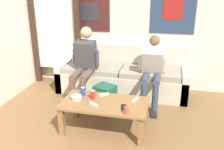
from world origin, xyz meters
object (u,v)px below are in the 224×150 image
(person_seated_teen, at_px, (152,69))
(person_seated_adult, at_px, (84,62))
(game_controller_far_center, at_px, (135,100))
(cell_phone, at_px, (123,107))
(backpack, at_px, (105,97))
(drink_can_red, at_px, (93,95))
(drink_can_blue, at_px, (83,91))
(ceramic_bowl, at_px, (76,97))
(couch, at_px, (122,77))
(game_controller_near_left, at_px, (94,104))
(game_controller_near_right, at_px, (104,94))
(coffee_table, at_px, (105,107))
(pillar_candle, at_px, (126,111))

(person_seated_teen, bearing_deg, person_seated_adult, -178.00)
(game_controller_far_center, relative_size, cell_phone, 1.00)
(backpack, xyz_separation_m, drink_can_red, (-0.02, -0.54, 0.29))
(drink_can_blue, bearing_deg, drink_can_red, -22.28)
(person_seated_teen, relative_size, drink_can_red, 9.05)
(backpack, height_order, drink_can_blue, drink_can_blue)
(person_seated_adult, xyz_separation_m, ceramic_bowl, (0.19, -0.91, -0.21))
(drink_can_blue, bearing_deg, couch, 73.70)
(backpack, distance_m, game_controller_near_left, 0.76)
(game_controller_far_center, bearing_deg, game_controller_near_right, 171.93)
(ceramic_bowl, bearing_deg, person_seated_adult, 101.66)
(person_seated_adult, bearing_deg, game_controller_near_left, -65.24)
(drink_can_blue, distance_m, game_controller_near_right, 0.30)
(game_controller_near_right, distance_m, game_controller_far_center, 0.46)
(drink_can_red, relative_size, game_controller_near_right, 0.98)
(couch, distance_m, game_controller_near_left, 1.45)
(coffee_table, relative_size, ceramic_bowl, 7.26)
(pillar_candle, xyz_separation_m, drink_can_blue, (-0.69, 0.39, 0.02))
(person_seated_teen, xyz_separation_m, cell_phone, (-0.28, -1.04, -0.19))
(coffee_table, height_order, ceramic_bowl, ceramic_bowl)
(cell_phone, bearing_deg, drink_can_blue, 160.40)
(ceramic_bowl, height_order, game_controller_near_right, ceramic_bowl)
(couch, height_order, backpack, couch)
(game_controller_near_right, bearing_deg, ceramic_bowl, -148.22)
(coffee_table, relative_size, person_seated_adult, 0.95)
(backpack, bearing_deg, game_controller_near_left, -86.99)
(person_seated_adult, distance_m, game_controller_near_left, 1.15)
(couch, height_order, pillar_candle, couch)
(person_seated_teen, relative_size, game_controller_near_left, 7.94)
(person_seated_adult, bearing_deg, drink_can_red, -64.06)
(person_seated_adult, height_order, drink_can_blue, person_seated_adult)
(person_seated_adult, distance_m, drink_can_red, 0.96)
(game_controller_near_right, xyz_separation_m, cell_phone, (0.34, -0.30, -0.01))
(ceramic_bowl, xyz_separation_m, game_controller_near_right, (0.34, 0.21, -0.02))
(drink_can_red, xyz_separation_m, cell_phone, (0.46, -0.15, -0.06))
(game_controller_near_right, height_order, game_controller_far_center, same)
(drink_can_red, height_order, game_controller_near_right, drink_can_red)
(game_controller_near_left, bearing_deg, coffee_table, 40.04)
(couch, xyz_separation_m, person_seated_adult, (-0.59, -0.41, 0.38))
(game_controller_near_left, bearing_deg, couch, 85.41)
(person_seated_teen, xyz_separation_m, drink_can_blue, (-0.91, -0.81, -0.13))
(pillar_candle, relative_size, cell_phone, 0.72)
(game_controller_near_left, distance_m, game_controller_near_right, 0.32)
(game_controller_near_left, height_order, game_controller_far_center, same)
(backpack, xyz_separation_m, game_controller_far_center, (0.55, -0.46, 0.24))
(backpack, height_order, game_controller_near_left, game_controller_near_left)
(person_seated_adult, bearing_deg, backpack, -35.33)
(ceramic_bowl, height_order, drink_can_red, drink_can_red)
(person_seated_teen, relative_size, backpack, 2.89)
(drink_can_blue, height_order, game_controller_near_left, drink_can_blue)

